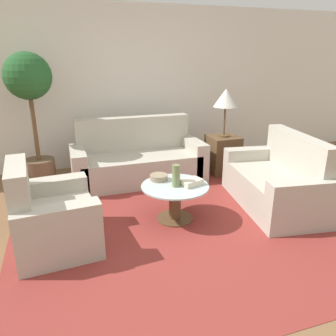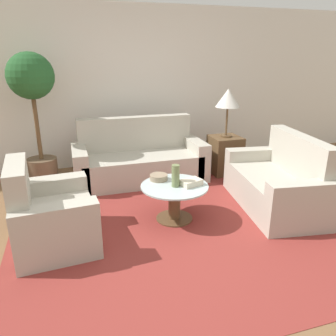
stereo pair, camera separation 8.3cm
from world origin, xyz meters
name	(u,v)px [view 2 (the right image)]	position (x,y,z in m)	size (l,w,h in m)	color
ground_plane	(185,246)	(0.00, 0.00, 0.00)	(14.00, 14.00, 0.00)	brown
wall_back	(127,88)	(0.00, 2.90, 1.30)	(10.00, 0.06, 2.60)	white
rug	(174,219)	(0.08, 0.58, 0.00)	(3.60, 3.66, 0.01)	maroon
sofa_main	(139,161)	(-0.02, 2.00, 0.29)	(1.95, 0.82, 0.93)	#B2AD9E
armchair	(48,218)	(-1.28, 0.45, 0.29)	(0.83, 0.99, 0.89)	#B2AD9E
loveseat	(279,185)	(1.44, 0.53, 0.29)	(0.99, 1.59, 0.91)	#B2AD9E
coffee_table	(174,197)	(0.08, 0.58, 0.28)	(0.77, 0.77, 0.43)	brown
side_table	(225,155)	(1.35, 1.86, 0.30)	(0.46, 0.46, 0.60)	brown
table_lamp	(228,99)	(1.35, 1.86, 1.19)	(0.38, 0.38, 0.74)	brown
potted_plant	(33,97)	(-1.43, 2.31, 1.26)	(0.64, 0.64, 1.87)	brown
vase	(176,176)	(0.08, 0.55, 0.55)	(0.09, 0.09, 0.25)	#6B7A4C
bowl	(159,177)	(-0.04, 0.80, 0.46)	(0.21, 0.21, 0.07)	gray
book_stack	(191,182)	(0.26, 0.53, 0.46)	(0.27, 0.22, 0.07)	beige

